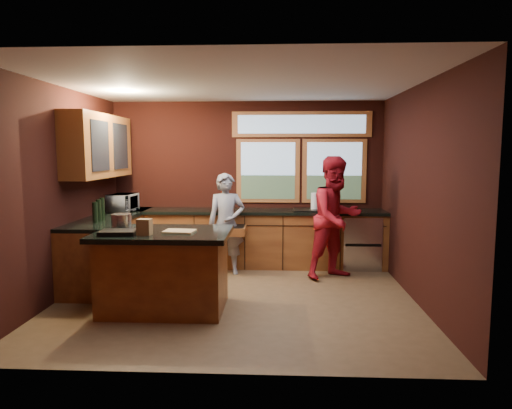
# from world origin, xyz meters

# --- Properties ---
(floor) EXTENTS (4.50, 4.50, 0.00)m
(floor) POSITION_xyz_m (0.00, 0.00, 0.00)
(floor) COLOR brown
(floor) RESTS_ON ground
(room_shell) EXTENTS (4.52, 4.02, 2.71)m
(room_shell) POSITION_xyz_m (-0.60, 0.32, 1.80)
(room_shell) COLOR black
(room_shell) RESTS_ON ground
(back_counter) EXTENTS (4.50, 0.64, 0.93)m
(back_counter) POSITION_xyz_m (0.20, 1.70, 0.46)
(back_counter) COLOR #562814
(back_counter) RESTS_ON floor
(left_counter) EXTENTS (0.64, 2.30, 0.93)m
(left_counter) POSITION_xyz_m (-1.95, 0.85, 0.47)
(left_counter) COLOR #562814
(left_counter) RESTS_ON floor
(island) EXTENTS (1.55, 1.05, 0.95)m
(island) POSITION_xyz_m (-0.82, -0.44, 0.48)
(island) COLOR #562814
(island) RESTS_ON floor
(person_grey) EXTENTS (0.62, 0.47, 1.55)m
(person_grey) POSITION_xyz_m (-0.27, 1.20, 0.77)
(person_grey) COLOR slate
(person_grey) RESTS_ON floor
(person_red) EXTENTS (1.11, 1.04, 1.81)m
(person_red) POSITION_xyz_m (1.38, 1.05, 0.90)
(person_red) COLOR maroon
(person_red) RESTS_ON floor
(microwave) EXTENTS (0.39, 0.54, 0.28)m
(microwave) POSITION_xyz_m (-1.92, 1.36, 1.07)
(microwave) COLOR #999999
(microwave) RESTS_ON left_counter
(potted_plant) EXTENTS (0.33, 0.28, 0.36)m
(potted_plant) POSITION_xyz_m (1.31, 1.75, 1.11)
(potted_plant) COLOR #999999
(potted_plant) RESTS_ON back_counter
(paper_towel) EXTENTS (0.12, 0.12, 0.28)m
(paper_towel) POSITION_xyz_m (1.11, 1.70, 1.07)
(paper_towel) COLOR white
(paper_towel) RESTS_ON back_counter
(cutting_board) EXTENTS (0.37, 0.28, 0.02)m
(cutting_board) POSITION_xyz_m (-0.62, -0.49, 0.95)
(cutting_board) COLOR tan
(cutting_board) RESTS_ON island
(stock_pot) EXTENTS (0.24, 0.24, 0.18)m
(stock_pot) POSITION_xyz_m (-1.37, -0.29, 1.03)
(stock_pot) COLOR #A7A7AC
(stock_pot) RESTS_ON island
(paper_bag) EXTENTS (0.16, 0.13, 0.18)m
(paper_bag) POSITION_xyz_m (-0.97, -0.69, 1.03)
(paper_bag) COLOR brown
(paper_bag) RESTS_ON island
(black_tray) EXTENTS (0.42, 0.31, 0.05)m
(black_tray) POSITION_xyz_m (-1.27, -0.69, 0.97)
(black_tray) COLOR black
(black_tray) RESTS_ON island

